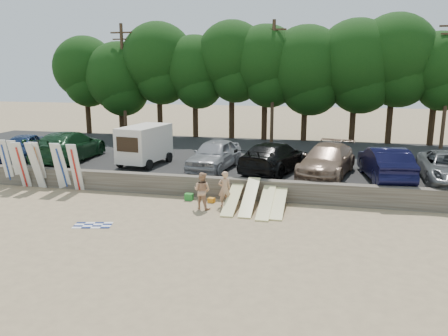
{
  "coord_description": "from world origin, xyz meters",
  "views": [
    {
      "loc": [
        5.75,
        -17.04,
        6.07
      ],
      "look_at": [
        1.21,
        3.0,
        1.48
      ],
      "focal_mm": 35.0,
      "sensor_mm": 36.0,
      "label": 1
    }
  ],
  "objects_px": {
    "car_1": "(69,146)",
    "beachgoer_b": "(202,191)",
    "box_trailer": "(145,143)",
    "car_2": "(214,155)",
    "car_3": "(274,157)",
    "car_0": "(22,147)",
    "beachgoer_a": "(224,189)",
    "cooler": "(189,197)",
    "car_5": "(385,163)",
    "car_4": "(327,160)"
  },
  "relations": [
    {
      "from": "car_4",
      "to": "cooler",
      "type": "height_order",
      "value": "car_4"
    },
    {
      "from": "car_1",
      "to": "car_3",
      "type": "xyz_separation_m",
      "value": [
        12.51,
        -0.22,
        -0.09
      ]
    },
    {
      "from": "car_0",
      "to": "car_2",
      "type": "xyz_separation_m",
      "value": [
        12.3,
        -0.14,
        0.06
      ]
    },
    {
      "from": "box_trailer",
      "to": "car_1",
      "type": "bearing_deg",
      "value": -173.14
    },
    {
      "from": "car_3",
      "to": "car_4",
      "type": "distance_m",
      "value": 2.79
    },
    {
      "from": "car_3",
      "to": "cooler",
      "type": "distance_m",
      "value": 5.53
    },
    {
      "from": "box_trailer",
      "to": "beachgoer_b",
      "type": "bearing_deg",
      "value": -38.67
    },
    {
      "from": "car_0",
      "to": "car_4",
      "type": "height_order",
      "value": "car_4"
    },
    {
      "from": "car_2",
      "to": "car_1",
      "type": "bearing_deg",
      "value": -174.96
    },
    {
      "from": "car_0",
      "to": "beachgoer_b",
      "type": "bearing_deg",
      "value": -38.99
    },
    {
      "from": "box_trailer",
      "to": "car_4",
      "type": "distance_m",
      "value": 10.33
    },
    {
      "from": "car_1",
      "to": "cooler",
      "type": "bearing_deg",
      "value": 150.04
    },
    {
      "from": "car_1",
      "to": "beachgoer_b",
      "type": "height_order",
      "value": "car_1"
    },
    {
      "from": "box_trailer",
      "to": "car_2",
      "type": "bearing_deg",
      "value": 5.36
    },
    {
      "from": "car_0",
      "to": "car_5",
      "type": "bearing_deg",
      "value": -19.02
    },
    {
      "from": "car_1",
      "to": "car_4",
      "type": "bearing_deg",
      "value": 173.49
    },
    {
      "from": "car_1",
      "to": "beachgoer_a",
      "type": "distance_m",
      "value": 11.77
    },
    {
      "from": "beachgoer_a",
      "to": "box_trailer",
      "type": "bearing_deg",
      "value": -68.02
    },
    {
      "from": "car_2",
      "to": "beachgoer_b",
      "type": "relative_size",
      "value": 2.87
    },
    {
      "from": "beachgoer_b",
      "to": "car_3",
      "type": "bearing_deg",
      "value": -102.37
    },
    {
      "from": "car_3",
      "to": "car_5",
      "type": "relative_size",
      "value": 1.11
    },
    {
      "from": "box_trailer",
      "to": "cooler",
      "type": "relative_size",
      "value": 9.98
    },
    {
      "from": "car_2",
      "to": "beachgoer_a",
      "type": "xyz_separation_m",
      "value": [
        1.56,
        -4.41,
        -0.7
      ]
    },
    {
      "from": "car_0",
      "to": "car_2",
      "type": "relative_size",
      "value": 0.93
    },
    {
      "from": "car_4",
      "to": "beachgoer_b",
      "type": "relative_size",
      "value": 3.29
    },
    {
      "from": "car_1",
      "to": "beachgoer_a",
      "type": "relative_size",
      "value": 3.8
    },
    {
      "from": "car_0",
      "to": "car_3",
      "type": "bearing_deg",
      "value": -17.55
    },
    {
      "from": "car_3",
      "to": "beachgoer_b",
      "type": "height_order",
      "value": "car_3"
    },
    {
      "from": "car_0",
      "to": "beachgoer_b",
      "type": "height_order",
      "value": "car_0"
    },
    {
      "from": "car_3",
      "to": "car_5",
      "type": "height_order",
      "value": "car_5"
    },
    {
      "from": "box_trailer",
      "to": "beachgoer_b",
      "type": "xyz_separation_m",
      "value": [
        4.89,
        -5.2,
        -1.13
      ]
    },
    {
      "from": "beachgoer_a",
      "to": "cooler",
      "type": "height_order",
      "value": "beachgoer_a"
    },
    {
      "from": "box_trailer",
      "to": "cooler",
      "type": "height_order",
      "value": "box_trailer"
    },
    {
      "from": "car_2",
      "to": "box_trailer",
      "type": "bearing_deg",
      "value": -175.77
    },
    {
      "from": "car_4",
      "to": "car_5",
      "type": "height_order",
      "value": "car_5"
    },
    {
      "from": "car_0",
      "to": "car_4",
      "type": "bearing_deg",
      "value": -18.25
    },
    {
      "from": "car_3",
      "to": "cooler",
      "type": "bearing_deg",
      "value": 64.84
    },
    {
      "from": "box_trailer",
      "to": "car_0",
      "type": "relative_size",
      "value": 0.84
    },
    {
      "from": "beachgoer_a",
      "to": "cooler",
      "type": "distance_m",
      "value": 2.06
    },
    {
      "from": "beachgoer_a",
      "to": "cooler",
      "type": "relative_size",
      "value": 4.32
    },
    {
      "from": "car_0",
      "to": "box_trailer",
      "type": "bearing_deg",
      "value": -16.93
    },
    {
      "from": "car_1",
      "to": "beachgoer_b",
      "type": "xyz_separation_m",
      "value": [
        9.87,
        -5.31,
        -0.76
      ]
    },
    {
      "from": "car_1",
      "to": "car_2",
      "type": "xyz_separation_m",
      "value": [
        9.19,
        -0.31,
        -0.08
      ]
    },
    {
      "from": "box_trailer",
      "to": "car_3",
      "type": "bearing_deg",
      "value": 7.3
    },
    {
      "from": "car_2",
      "to": "car_5",
      "type": "relative_size",
      "value": 0.95
    },
    {
      "from": "box_trailer",
      "to": "beachgoer_a",
      "type": "height_order",
      "value": "box_trailer"
    },
    {
      "from": "car_5",
      "to": "cooler",
      "type": "distance_m",
      "value": 9.94
    },
    {
      "from": "car_3",
      "to": "car_1",
      "type": "bearing_deg",
      "value": 16.41
    },
    {
      "from": "car_4",
      "to": "car_1",
      "type": "bearing_deg",
      "value": -168.63
    },
    {
      "from": "car_0",
      "to": "cooler",
      "type": "height_order",
      "value": "car_0"
    }
  ]
}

